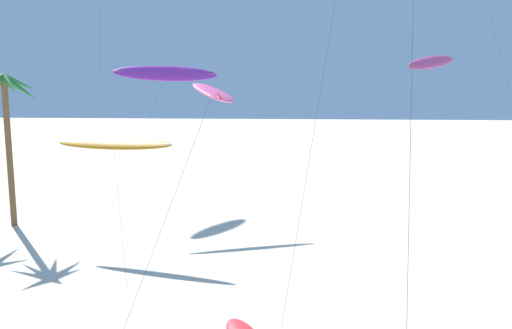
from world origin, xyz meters
TOP-DOWN VIEW (x-y plane):
  - palm_tree_1 at (-18.05, 33.47)m, footprint 4.47×4.93m
  - flying_kite_1 at (16.38, 56.39)m, footprint 6.41×5.68m
  - flying_kite_2 at (-8.22, 39.57)m, footprint 8.11×6.57m
  - flying_kite_7 at (-9.46, 30.43)m, footprint 8.32×9.65m
  - flying_kite_8 at (-1.17, 18.10)m, footprint 5.00×6.57m

SIDE VIEW (x-z plane):
  - flying_kite_7 at x=-9.46m, z-range 2.91..9.73m
  - palm_tree_1 at x=-18.05m, z-range 3.36..14.15m
  - flying_kite_8 at x=-1.17m, z-range 4.58..14.88m
  - flying_kite_2 at x=-8.22m, z-range 5.02..16.72m
  - flying_kite_1 at x=16.38m, z-range 5.55..19.13m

